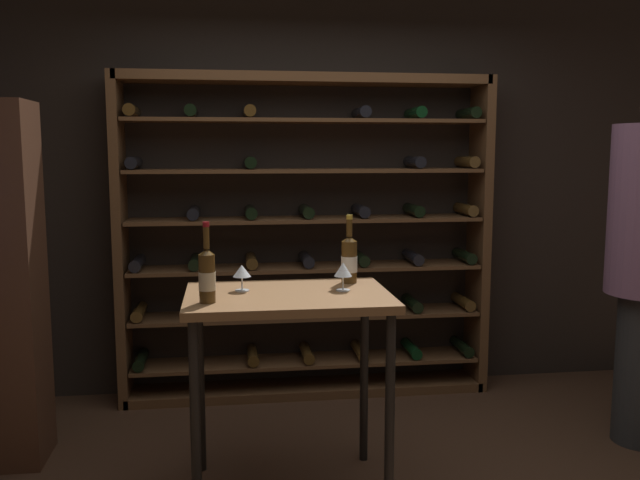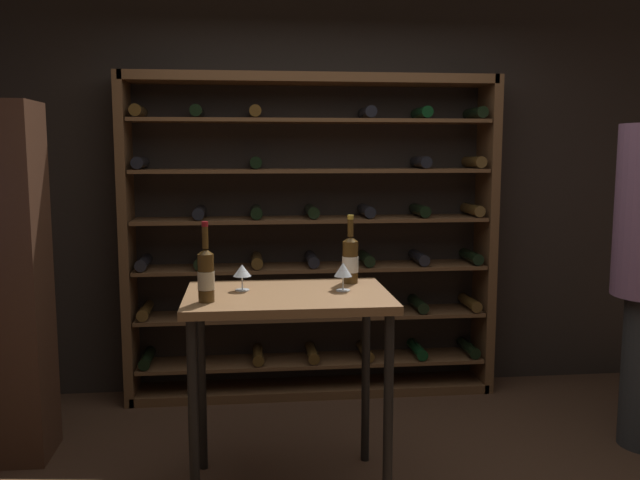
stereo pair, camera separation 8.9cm
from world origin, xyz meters
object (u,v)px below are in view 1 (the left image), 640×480
(wine_bottle_green_slim, at_px, (349,259))
(wine_glass_stemmed_right, at_px, (242,272))
(wine_rack, at_px, (308,240))
(tasting_table, at_px, (288,320))
(wine_glass_stemmed_center, at_px, (343,271))
(wine_bottle_red_label, at_px, (207,275))

(wine_bottle_green_slim, height_order, wine_glass_stemmed_right, wine_bottle_green_slim)
(wine_rack, relative_size, tasting_table, 2.50)
(wine_glass_stemmed_center, bearing_deg, wine_glass_stemmed_right, 172.96)
(wine_rack, xyz_separation_m, wine_glass_stemmed_right, (-0.47, -1.24, 0.02))
(wine_bottle_red_label, xyz_separation_m, wine_glass_stemmed_right, (0.16, 0.23, -0.03))
(wine_bottle_red_label, distance_m, wine_glass_stemmed_right, 0.28)
(wine_bottle_green_slim, relative_size, wine_glass_stemmed_right, 2.74)
(tasting_table, distance_m, wine_bottle_red_label, 0.47)
(tasting_table, height_order, wine_bottle_green_slim, wine_bottle_green_slim)
(wine_glass_stemmed_center, bearing_deg, wine_rack, 90.36)
(tasting_table, relative_size, wine_glass_stemmed_right, 7.82)
(wine_rack, distance_m, wine_bottle_red_label, 1.60)
(wine_rack, xyz_separation_m, tasting_table, (-0.26, -1.32, -0.20))
(wine_rack, height_order, wine_glass_stemmed_right, wine_rack)
(wine_bottle_green_slim, bearing_deg, wine_bottle_red_label, -152.82)
(wine_rack, height_order, wine_glass_stemmed_center, wine_rack)
(tasting_table, bearing_deg, wine_glass_stemmed_center, 4.47)
(wine_bottle_green_slim, distance_m, wine_glass_stemmed_right, 0.56)
(wine_rack, distance_m, wine_glass_stemmed_center, 1.30)
(wine_rack, xyz_separation_m, wine_bottle_green_slim, (0.07, -1.11, 0.05))
(wine_bottle_green_slim, bearing_deg, wine_rack, 93.72)
(wine_rack, relative_size, wine_glass_stemmed_right, 19.53)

